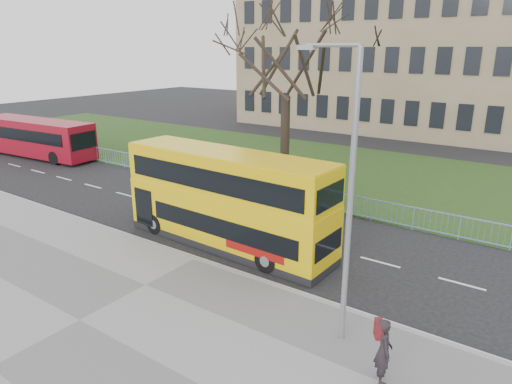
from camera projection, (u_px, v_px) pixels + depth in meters
ground at (220, 247)px, 19.14m from camera, size 120.00×120.00×0.00m
pavement at (80, 322)px, 13.84m from camera, size 80.00×10.50×0.12m
kerb at (195, 259)px, 17.90m from camera, size 80.00×0.20×0.14m
grass_verge at (356, 173)px, 30.30m from camera, size 80.00×15.40×0.08m
guard_railing at (299, 195)px, 24.13m from camera, size 40.00×0.12×1.10m
bare_tree at (286, 79)px, 26.70m from camera, size 8.67×8.67×12.39m
civic_building at (395, 58)px, 47.12m from camera, size 30.00×15.00×14.00m
yellow_bus at (227, 197)px, 18.75m from camera, size 9.57×2.61×3.98m
red_bus at (36, 137)px, 34.82m from camera, size 10.89×3.34×2.83m
pedestrian at (384, 351)px, 11.07m from camera, size 0.68×0.75×1.72m
street_lamp at (347, 190)px, 11.72m from camera, size 1.69×0.28×7.99m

